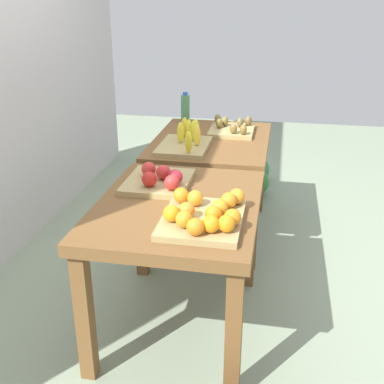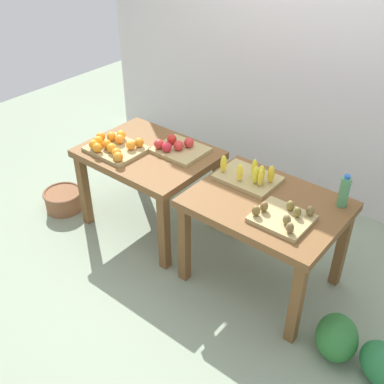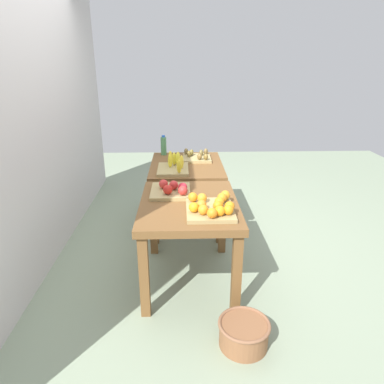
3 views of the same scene
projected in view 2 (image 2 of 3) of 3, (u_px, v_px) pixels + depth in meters
name	position (u px, v px, depth m)	size (l,w,h in m)	color
ground_plane	(202.00, 249.00, 3.89)	(8.00, 8.00, 0.00)	gray
back_wall	(303.00, 31.00, 3.91)	(4.40, 0.12, 3.00)	silver
display_table_left	(149.00, 162.00, 3.83)	(1.04, 0.80, 0.74)	brown
display_table_right	(266.00, 214.00, 3.24)	(1.04, 0.80, 0.74)	brown
orange_bin	(114.00, 146.00, 3.74)	(0.45, 0.36, 0.11)	tan
apple_bin	(177.00, 148.00, 3.74)	(0.40, 0.34, 0.11)	tan
banana_crate	(249.00, 176.00, 3.37)	(0.44, 0.32, 0.17)	tan
kiwi_bin	(283.00, 217.00, 2.99)	(0.36, 0.32, 0.10)	tan
water_bottle	(344.00, 192.00, 3.08)	(0.07, 0.07, 0.24)	#4C8C59
watermelon_pile	(360.00, 351.00, 2.90)	(0.72, 0.42, 0.27)	#256E3A
wicker_basket	(63.00, 199.00, 4.31)	(0.35, 0.35, 0.19)	brown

